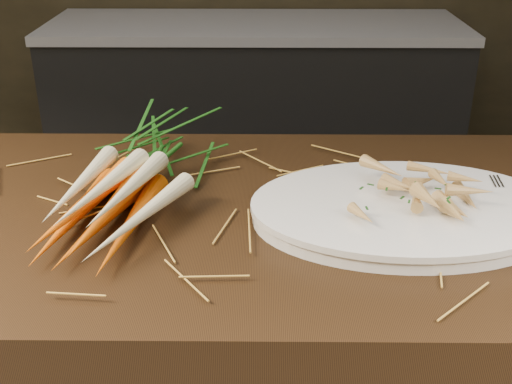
# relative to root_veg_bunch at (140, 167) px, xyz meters

# --- Properties ---
(back_counter) EXTENTS (1.82, 0.62, 0.84)m
(back_counter) POSITION_rel_root_veg_bunch_xyz_m (0.18, 1.82, -0.53)
(back_counter) COLOR black
(back_counter) RESTS_ON ground
(straw_bedding) EXTENTS (1.40, 0.60, 0.02)m
(straw_bedding) POSITION_rel_root_veg_bunch_xyz_m (-0.12, -0.06, -0.04)
(straw_bedding) COLOR #A5832F
(straw_bedding) RESTS_ON main_counter
(root_veg_bunch) EXTENTS (0.27, 0.57, 0.10)m
(root_veg_bunch) POSITION_rel_root_veg_bunch_xyz_m (0.00, 0.00, 0.00)
(root_veg_bunch) COLOR #DA5508
(root_veg_bunch) RESTS_ON main_counter
(serving_platter) EXTENTS (0.51, 0.35, 0.03)m
(serving_platter) POSITION_rel_root_veg_bunch_xyz_m (0.45, -0.10, -0.04)
(serving_platter) COLOR white
(serving_platter) RESTS_ON main_counter
(roasted_veg_heap) EXTENTS (0.25, 0.19, 0.06)m
(roasted_veg_heap) POSITION_rel_root_veg_bunch_xyz_m (0.45, -0.10, 0.00)
(roasted_veg_heap) COLOR #9D753F
(roasted_veg_heap) RESTS_ON serving_platter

